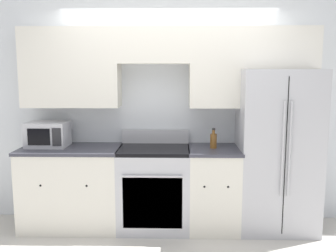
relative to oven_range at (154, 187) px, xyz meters
name	(u,v)px	position (x,y,z in m)	size (l,w,h in m)	color
ground_plane	(167,239)	(0.16, -0.31, -0.47)	(12.00, 12.00, 0.00)	beige
wall_back	(169,94)	(0.17, 0.27, 1.05)	(8.00, 0.39, 2.60)	silver
lower_cabinets_left	(72,187)	(-0.95, 0.00, 0.00)	(1.12, 0.64, 0.93)	silver
lower_cabinets_right	(213,188)	(0.67, 0.00, 0.00)	(0.58, 0.64, 0.93)	silver
oven_range	(154,187)	(0.00, 0.00, 0.00)	(0.79, 0.65, 1.09)	#B7B7BC
refrigerator	(276,150)	(1.38, 0.05, 0.43)	(0.86, 0.76, 1.81)	#B7B7BC
microwave	(48,134)	(-1.21, 0.06, 0.60)	(0.45, 0.37, 0.28)	#B7B7BC
bottle	(213,140)	(0.67, 0.01, 0.55)	(0.07, 0.07, 0.22)	brown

